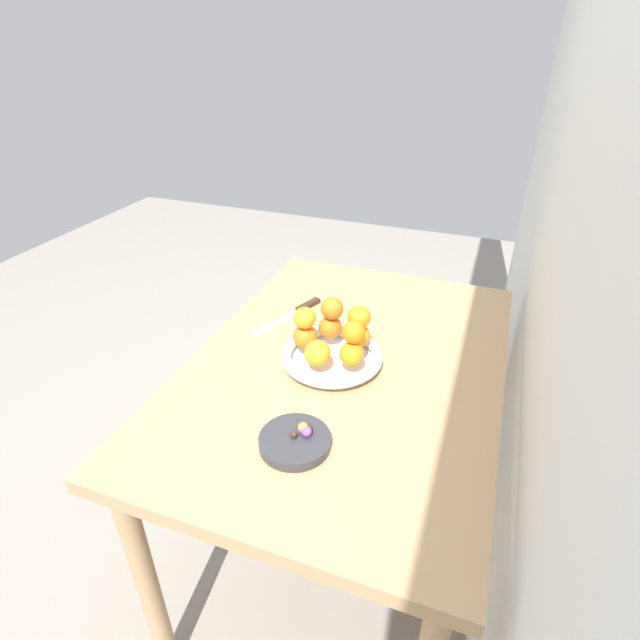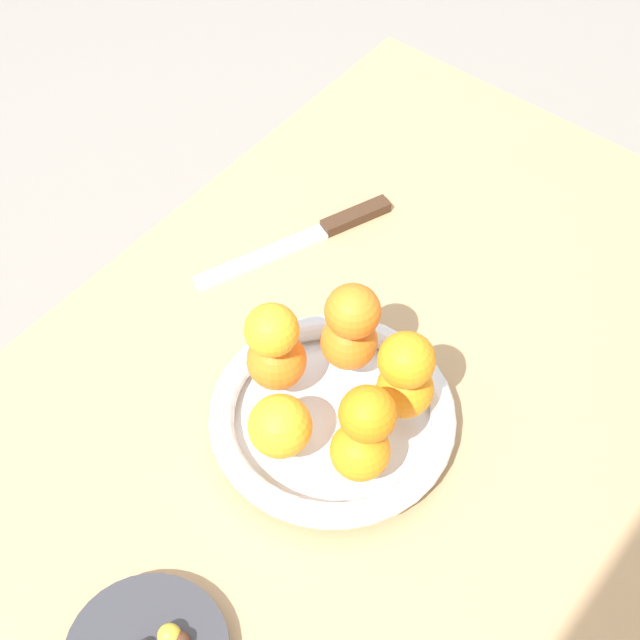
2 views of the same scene
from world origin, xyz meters
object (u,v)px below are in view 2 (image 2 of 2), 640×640
orange_7 (353,311)px  orange_8 (272,330)px  orange_4 (405,389)px  orange_2 (280,426)px  orange_6 (368,414)px  orange_5 (407,360)px  orange_1 (276,360)px  dining_table (368,470)px  knife (312,235)px  orange_3 (360,451)px  orange_0 (349,341)px  candy_ball_3 (172,638)px  fruit_bowl (332,418)px

orange_7 → orange_8: bearing=-34.7°
orange_4 → orange_2: bearing=-31.5°
orange_4 → orange_6: (0.08, 0.01, 0.06)m
orange_5 → orange_6: bearing=5.9°
orange_1 → orange_4: orange_1 is taller
dining_table → orange_2: 0.19m
knife → orange_5: bearing=57.2°
orange_3 → dining_table: bearing=-154.6°
orange_7 → knife: (-0.14, -0.17, -0.12)m
orange_1 → orange_3: 0.13m
orange_3 → knife: size_ratio=0.23×
orange_0 → knife: (-0.14, -0.16, -0.06)m
orange_1 → knife: (-0.20, -0.12, -0.07)m
orange_0 → orange_7: (0.00, 0.01, 0.06)m
orange_2 → orange_4: bearing=148.5°
orange_8 → orange_6: bearing=82.6°
orange_2 → orange_4: orange_2 is taller
dining_table → candy_ball_3: 0.32m
orange_5 → knife: bearing=-122.8°
candy_ball_3 → knife: bearing=-154.6°
orange_3 → orange_8: size_ratio=1.08×
orange_1 → orange_8: 0.06m
orange_0 → orange_3: size_ratio=1.02×
orange_3 → orange_5: bearing=-175.2°
dining_table → orange_0: 0.17m
orange_6 → knife: orange_6 is taller
dining_table → orange_3: bearing=25.4°
orange_3 → orange_7: size_ratio=1.04×
orange_1 → orange_8: (0.01, 0.00, 0.06)m
orange_6 → candy_ball_3: orange_6 is taller
orange_2 → candy_ball_3: (0.21, 0.05, -0.04)m
orange_2 → orange_7: orange_7 is taller
candy_ball_3 → orange_4: bearing=176.7°
orange_5 → knife: (-0.15, -0.24, -0.12)m
fruit_bowl → orange_7: size_ratio=4.50×
orange_1 → orange_4: 0.13m
orange_1 → orange_3: size_ratio=1.05×
orange_8 → candy_ball_3: bearing=21.4°
knife → orange_2: bearing=33.4°
knife → orange_4: bearing=58.0°
orange_3 → knife: orange_3 is taller
dining_table → orange_6: bearing=28.9°
orange_6 → knife: (-0.23, -0.25, -0.12)m
dining_table → orange_5: orange_5 is taller
orange_7 → fruit_bowl: bearing=19.5°
orange_7 → orange_0: bearing=-123.8°
orange_6 → orange_7: size_ratio=0.96×
candy_ball_3 → orange_5: bearing=176.4°
orange_8 → orange_1: bearing=-165.2°
candy_ball_3 → orange_7: bearing=-170.5°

